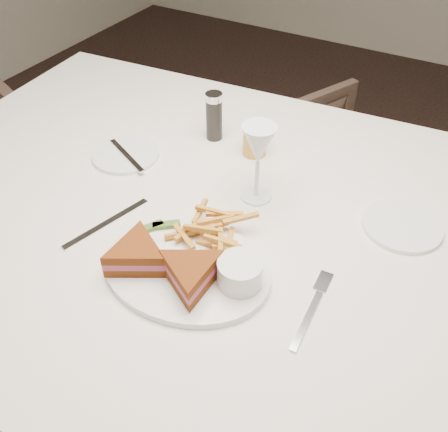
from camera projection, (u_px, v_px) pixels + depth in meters
ground at (331, 363)px, 1.63m from camera, size 5.00×5.00×0.00m
table at (234, 329)px, 1.28m from camera, size 1.70×1.20×0.75m
chair_far at (346, 179)px, 1.88m from camera, size 0.75×0.73×0.59m
table_setting at (211, 224)px, 0.96m from camera, size 0.80×0.60×0.18m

